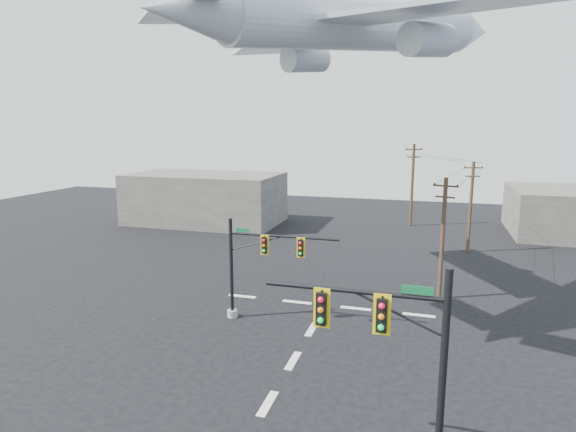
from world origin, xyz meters
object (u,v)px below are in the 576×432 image
(signal_mast_far, at_px, (254,266))
(utility_pole_b, at_px, (471,205))
(airliner, at_px, (363,25))
(utility_pole_a, at_px, (443,237))
(signal_mast_near, at_px, (402,365))
(utility_pole_c, at_px, (412,183))

(signal_mast_far, height_order, utility_pole_b, utility_pole_b)
(utility_pole_b, distance_m, airliner, 22.62)
(signal_mast_far, xyz_separation_m, airliner, (5.58, 4.38, 14.30))
(utility_pole_a, distance_m, utility_pole_b, 13.95)
(signal_mast_near, height_order, utility_pole_a, utility_pole_a)
(signal_mast_near, height_order, utility_pole_c, utility_pole_c)
(signal_mast_far, distance_m, utility_pole_a, 13.11)
(utility_pole_a, bearing_deg, signal_mast_far, -128.85)
(utility_pole_c, xyz_separation_m, airliner, (-2.40, -27.40, 12.67))
(signal_mast_near, bearing_deg, signal_mast_far, 130.85)
(signal_mast_far, distance_m, utility_pole_b, 24.93)
(utility_pole_a, height_order, utility_pole_b, utility_pole_b)
(utility_pole_b, bearing_deg, signal_mast_near, -108.60)
(signal_mast_near, relative_size, utility_pole_b, 0.87)
(signal_mast_near, height_order, signal_mast_far, signal_mast_near)
(utility_pole_a, height_order, utility_pole_c, utility_pole_c)
(signal_mast_near, bearing_deg, utility_pole_c, 91.88)
(airliner, bearing_deg, utility_pole_a, -28.94)
(utility_pole_a, relative_size, utility_pole_b, 0.99)
(utility_pole_a, bearing_deg, utility_pole_c, 115.02)
(utility_pole_a, relative_size, utility_pole_c, 0.87)
(signal_mast_far, height_order, airliner, airliner)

